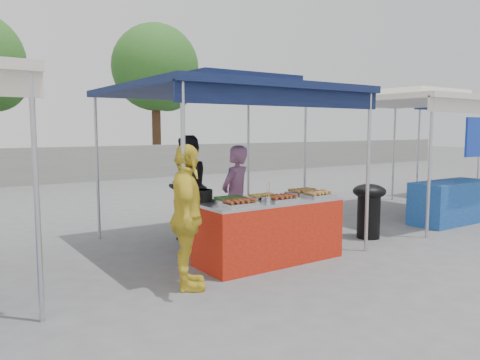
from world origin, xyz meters
TOP-DOWN VIEW (x-y plane):
  - ground_plane at (0.00, 0.00)m, footprint 80.00×80.00m
  - back_wall at (0.00, 11.00)m, footprint 40.00×0.25m
  - main_canopy at (0.00, 0.97)m, footprint 3.20×3.20m
  - neighbor_stall_right at (4.50, 0.57)m, footprint 3.20×3.20m
  - tree_2 at (4.39, 12.94)m, footprint 3.56×3.51m
  - vendor_table at (0.00, -0.10)m, footprint 2.00×0.80m
  - food_tray_fl at (-0.66, -0.34)m, footprint 0.42×0.30m
  - food_tray_fm at (0.01, -0.34)m, footprint 0.42×0.30m
  - food_tray_fr at (0.67, -0.34)m, footprint 0.42×0.30m
  - food_tray_bl at (-0.58, -0.02)m, footprint 0.42×0.30m
  - food_tray_bm at (-0.05, -0.00)m, footprint 0.42×0.30m
  - food_tray_br at (0.67, -0.03)m, footprint 0.42×0.30m
  - cooking_pot at (-0.83, 0.27)m, footprint 0.27×0.27m
  - skewer_cup at (-0.26, -0.40)m, footprint 0.07×0.07m
  - wok_burner at (2.19, 0.04)m, footprint 0.54×0.54m
  - crate_left at (-0.40, 0.57)m, footprint 0.50×0.35m
  - crate_right at (0.21, 0.47)m, footprint 0.53×0.37m
  - crate_stacked at (0.21, 0.47)m, footprint 0.52×0.37m
  - vendor_woman at (-0.00, 0.71)m, footprint 0.67×0.56m
  - helper_man at (-0.29, 1.72)m, footprint 1.02×0.94m
  - customer_person at (-1.45, -0.46)m, footprint 0.78×1.04m

SIDE VIEW (x-z plane):
  - ground_plane at x=0.00m, z-range 0.00..0.00m
  - crate_left at x=-0.40m, z-range 0.00..0.30m
  - crate_right at x=0.21m, z-range 0.00..0.32m
  - vendor_table at x=0.00m, z-range 0.00..0.85m
  - crate_stacked at x=0.21m, z-range 0.32..0.63m
  - wok_burner at x=2.19m, z-range 0.08..0.99m
  - back_wall at x=0.00m, z-range 0.00..1.20m
  - vendor_woman at x=0.00m, z-range 0.00..1.55m
  - customer_person at x=-1.45m, z-range 0.00..1.63m
  - helper_man at x=-0.29m, z-range 0.00..1.70m
  - food_tray_fl at x=-0.66m, z-range 0.85..0.92m
  - food_tray_fm at x=0.01m, z-range 0.85..0.92m
  - food_tray_fr at x=0.67m, z-range 0.85..0.92m
  - food_tray_bl at x=-0.58m, z-range 0.85..0.92m
  - food_tray_bm at x=-0.05m, z-range 0.85..0.92m
  - food_tray_br at x=0.67m, z-range 0.85..0.92m
  - skewer_cup at x=-0.26m, z-range 0.85..0.94m
  - cooking_pot at x=-0.83m, z-range 0.85..1.01m
  - neighbor_stall_right at x=4.50m, z-range 0.32..2.89m
  - main_canopy at x=0.00m, z-range 1.08..3.65m
  - tree_2 at x=4.39m, z-range 1.11..7.14m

